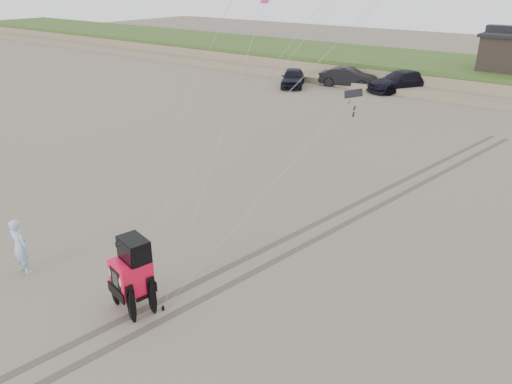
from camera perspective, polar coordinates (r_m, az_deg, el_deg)
ground at (r=15.59m, az=-11.14°, el=-11.03°), size 160.00×160.00×0.00m
dune_ridge at (r=47.36m, az=25.68°, el=11.65°), size 160.00×14.25×1.73m
truck_a at (r=43.60m, az=4.21°, el=12.91°), size 3.77×4.76×1.52m
truck_b at (r=44.18m, az=10.48°, el=12.78°), size 5.05×2.74×1.58m
truck_c at (r=43.17m, az=16.22°, el=12.06°), size 4.89×6.12×1.66m
jeep at (r=14.52m, az=-13.98°, el=-9.97°), size 2.99×5.04×1.76m
man at (r=17.38m, az=-25.39°, el=-5.62°), size 0.73×0.53×1.86m
stake_main at (r=16.93m, az=-15.73°, el=-8.26°), size 0.08×0.08×0.12m
stake_aux at (r=14.75m, az=-10.59°, el=-12.92°), size 0.08×0.08×0.12m
tire_tracks at (r=20.01m, az=10.20°, el=-2.73°), size 5.22×29.74×0.01m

